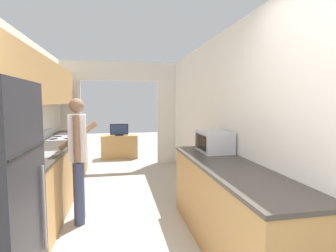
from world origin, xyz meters
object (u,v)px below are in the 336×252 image
object	(u,v)px
person	(78,157)
tv_cabinet	(119,147)
television	(119,130)
range_oven	(64,161)
microwave	(214,142)

from	to	relation	value
person	tv_cabinet	size ratio (longest dim) A/B	1.63
person	television	bearing A→B (deg)	-13.12
tv_cabinet	television	distance (m)	0.47
range_oven	microwave	bearing A→B (deg)	-39.57
microwave	tv_cabinet	xyz separation A→B (m)	(-1.19, 4.07, -0.72)
tv_cabinet	television	world-z (taller)	television
microwave	television	distance (m)	4.21
range_oven	tv_cabinet	size ratio (longest dim) A/B	1.06
person	microwave	xyz separation A→B (m)	(1.72, -0.25, 0.19)
range_oven	television	xyz separation A→B (m)	(1.02, 2.20, 0.33)
range_oven	person	bearing A→B (deg)	-72.74
tv_cabinet	microwave	bearing A→B (deg)	-73.76
range_oven	microwave	size ratio (longest dim) A/B	2.10
microwave	television	bearing A→B (deg)	106.40
range_oven	person	xyz separation A→B (m)	(0.49, -1.57, 0.39)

